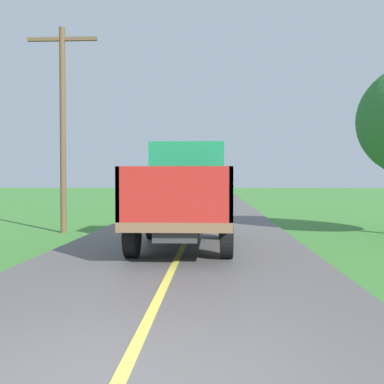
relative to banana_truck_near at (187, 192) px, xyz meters
name	(u,v)px	position (x,y,z in m)	size (l,w,h in m)	color
banana_truck_near	(187,192)	(0.00, 0.00, 0.00)	(2.38, 5.82, 2.80)	#2D2D30
utility_pole_roadside	(63,121)	(-4.41, 2.96, 2.36)	(2.38, 0.20, 6.98)	brown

